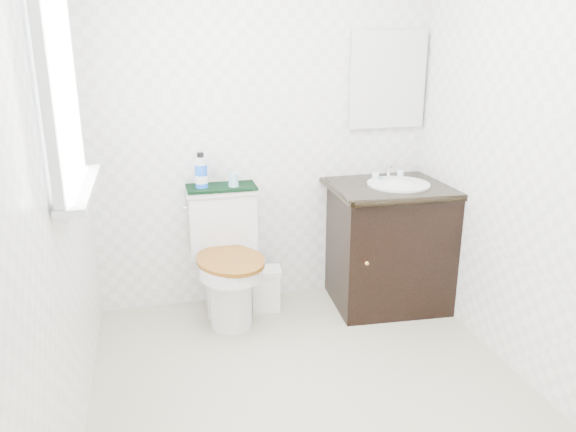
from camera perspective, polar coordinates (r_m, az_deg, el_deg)
name	(u,v)px	position (r m, az deg, el deg)	size (l,w,h in m)	color
floor	(316,395)	(2.96, 2.83, -17.74)	(2.40, 2.40, 0.00)	#B7B193
wall_back	(265,122)	(3.61, -2.40, 9.51)	(2.40, 2.40, 0.00)	white
wall_front	(467,263)	(1.41, 17.70, -4.54)	(2.40, 2.40, 0.00)	white
wall_left	(51,175)	(2.39, -22.93, 3.89)	(2.40, 2.40, 0.00)	white
wall_right	(538,149)	(2.97, 24.09, 6.23)	(2.40, 2.40, 0.00)	white
window	(57,78)	(2.58, -22.41, 12.79)	(0.02, 0.70, 0.90)	white
mirror	(387,80)	(3.81, 10.07, 13.47)	(0.50, 0.02, 0.60)	silver
toilet	(226,263)	(3.56, -6.27, -4.80)	(0.48, 0.67, 0.81)	white
vanity	(389,241)	(3.75, 10.22, -2.52)	(0.79, 0.69, 0.92)	black
trash_bin	(266,288)	(3.70, -2.28, -7.36)	(0.22, 0.18, 0.29)	white
towel	(221,187)	(3.53, -6.80, 2.92)	(0.43, 0.22, 0.02)	black
mouthwash_bottle	(201,172)	(3.48, -8.82, 4.48)	(0.08, 0.08, 0.22)	blue
cup	(234,180)	(3.50, -5.55, 3.68)	(0.07, 0.07, 0.08)	#7DB4CD
soap_bar	(380,179)	(3.72, 9.37, 3.72)	(0.06, 0.04, 0.02)	#17606F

